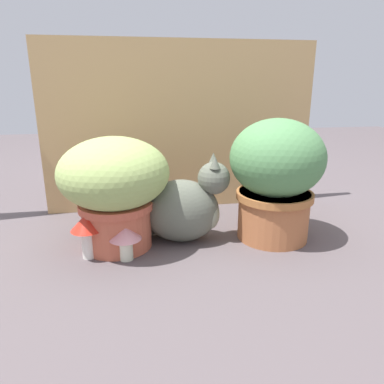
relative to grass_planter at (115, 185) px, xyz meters
name	(u,v)px	position (x,y,z in m)	size (l,w,h in m)	color
ground_plane	(156,253)	(0.12, -0.07, -0.22)	(6.00, 6.00, 0.00)	#53494C
cardboard_backdrop	(181,127)	(0.27, 0.38, 0.13)	(1.15, 0.03, 0.70)	tan
grass_planter	(115,185)	(0.00, 0.00, 0.00)	(0.36, 0.36, 0.37)	#BC5B41
leafy_planter	(276,175)	(0.54, -0.02, 0.01)	(0.32, 0.32, 0.42)	#AD653C
cat	(186,207)	(0.24, 0.01, -0.09)	(0.37, 0.20, 0.32)	#5A5E50
mushroom_ornament_red	(87,227)	(-0.09, -0.07, -0.11)	(0.10, 0.10, 0.15)	silver
mushroom_ornament_pink	(125,236)	(0.03, -0.10, -0.14)	(0.10, 0.10, 0.11)	silver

